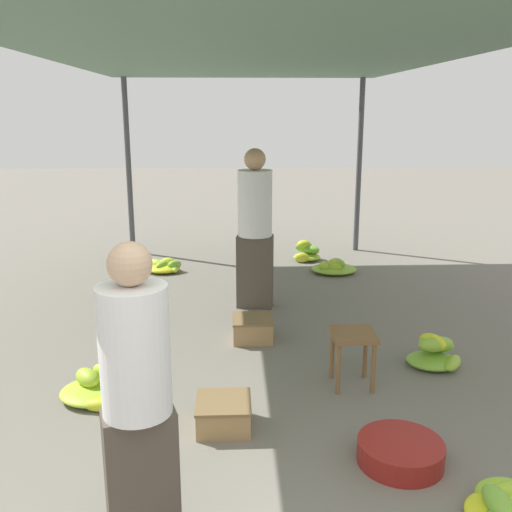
{
  "coord_description": "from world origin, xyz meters",
  "views": [
    {
      "loc": [
        -0.21,
        -1.91,
        2.13
      ],
      "look_at": [
        0.0,
        2.85,
        0.91
      ],
      "focal_mm": 40.0,
      "sensor_mm": 36.0,
      "label": 1
    }
  ],
  "objects_px": {
    "stool": "(353,343)",
    "banana_pile_left_2": "(121,289)",
    "banana_pile_right_2": "(435,353)",
    "banana_pile_right_0": "(505,505)",
    "banana_pile_left_0": "(164,266)",
    "crate_mid": "(224,414)",
    "crate_near": "(253,328)",
    "vendor_foreground": "(137,395)",
    "shopper_walking_mid": "(255,227)",
    "basin_black": "(400,452)",
    "banana_pile_right_3": "(307,252)",
    "banana_pile_right_1": "(333,267)",
    "banana_pile_left_1": "(100,388)"
  },
  "relations": [
    {
      "from": "banana_pile_right_2",
      "to": "banana_pile_right_0",
      "type": "bearing_deg",
      "value": -98.6
    },
    {
      "from": "basin_black",
      "to": "shopper_walking_mid",
      "type": "distance_m",
      "value": 3.17
    },
    {
      "from": "basin_black",
      "to": "banana_pile_right_3",
      "type": "xyz_separation_m",
      "value": [
        0.06,
        4.95,
        0.05
      ]
    },
    {
      "from": "banana_pile_left_1",
      "to": "banana_pile_right_2",
      "type": "distance_m",
      "value": 2.78
    },
    {
      "from": "banana_pile_left_2",
      "to": "banana_pile_right_1",
      "type": "relative_size",
      "value": 0.89
    },
    {
      "from": "banana_pile_left_2",
      "to": "banana_pile_right_0",
      "type": "distance_m",
      "value": 4.83
    },
    {
      "from": "stool",
      "to": "banana_pile_right_0",
      "type": "distance_m",
      "value": 1.66
    },
    {
      "from": "banana_pile_left_1",
      "to": "banana_pile_left_2",
      "type": "height_order",
      "value": "banana_pile_left_2"
    },
    {
      "from": "vendor_foreground",
      "to": "shopper_walking_mid",
      "type": "height_order",
      "value": "shopper_walking_mid"
    },
    {
      "from": "stool",
      "to": "banana_pile_right_1",
      "type": "relative_size",
      "value": 0.75
    },
    {
      "from": "banana_pile_left_2",
      "to": "crate_near",
      "type": "xyz_separation_m",
      "value": [
        1.51,
        -1.43,
        0.04
      ]
    },
    {
      "from": "banana_pile_right_0",
      "to": "crate_near",
      "type": "xyz_separation_m",
      "value": [
        -1.26,
        2.53,
        0.03
      ]
    },
    {
      "from": "stool",
      "to": "banana_pile_right_2",
      "type": "distance_m",
      "value": 0.88
    },
    {
      "from": "basin_black",
      "to": "banana_pile_left_1",
      "type": "bearing_deg",
      "value": 155.65
    },
    {
      "from": "crate_near",
      "to": "shopper_walking_mid",
      "type": "bearing_deg",
      "value": 86.25
    },
    {
      "from": "basin_black",
      "to": "shopper_walking_mid",
      "type": "height_order",
      "value": "shopper_walking_mid"
    },
    {
      "from": "shopper_walking_mid",
      "to": "banana_pile_left_1",
      "type": "bearing_deg",
      "value": -121.94
    },
    {
      "from": "banana_pile_left_1",
      "to": "crate_mid",
      "type": "height_order",
      "value": "banana_pile_left_1"
    },
    {
      "from": "banana_pile_left_0",
      "to": "banana_pile_right_1",
      "type": "bearing_deg",
      "value": -4.17
    },
    {
      "from": "vendor_foreground",
      "to": "banana_pile_right_1",
      "type": "xyz_separation_m",
      "value": [
        1.83,
        4.86,
        -0.74
      ]
    },
    {
      "from": "banana_pile_left_1",
      "to": "banana_pile_right_0",
      "type": "xyz_separation_m",
      "value": [
        2.46,
        -1.44,
        0.0
      ]
    },
    {
      "from": "banana_pile_left_1",
      "to": "stool",
      "type": "bearing_deg",
      "value": 3.22
    },
    {
      "from": "banana_pile_right_2",
      "to": "banana_pile_right_3",
      "type": "bearing_deg",
      "value": 100.03
    },
    {
      "from": "banana_pile_right_1",
      "to": "shopper_walking_mid",
      "type": "distance_m",
      "value": 1.91
    },
    {
      "from": "vendor_foreground",
      "to": "stool",
      "type": "height_order",
      "value": "vendor_foreground"
    },
    {
      "from": "banana_pile_left_2",
      "to": "banana_pile_right_1",
      "type": "xyz_separation_m",
      "value": [
        2.69,
        0.82,
        0.01
      ]
    },
    {
      "from": "banana_pile_left_0",
      "to": "banana_pile_left_2",
      "type": "height_order",
      "value": "banana_pile_left_2"
    },
    {
      "from": "banana_pile_left_2",
      "to": "crate_mid",
      "type": "distance_m",
      "value": 3.24
    },
    {
      "from": "basin_black",
      "to": "banana_pile_left_1",
      "type": "height_order",
      "value": "banana_pile_left_1"
    },
    {
      "from": "banana_pile_right_2",
      "to": "crate_near",
      "type": "xyz_separation_m",
      "value": [
        -1.54,
        0.66,
        -0.01
      ]
    },
    {
      "from": "banana_pile_left_0",
      "to": "shopper_walking_mid",
      "type": "relative_size",
      "value": 0.31
    },
    {
      "from": "banana_pile_left_1",
      "to": "banana_pile_right_1",
      "type": "xyz_separation_m",
      "value": [
        2.38,
        3.34,
        -0.0
      ]
    },
    {
      "from": "banana_pile_right_3",
      "to": "shopper_walking_mid",
      "type": "distance_m",
      "value": 2.3
    },
    {
      "from": "banana_pile_right_0",
      "to": "basin_black",
      "type": "bearing_deg",
      "value": 128.86
    },
    {
      "from": "stool",
      "to": "banana_pile_left_1",
      "type": "distance_m",
      "value": 1.98
    },
    {
      "from": "banana_pile_right_1",
      "to": "banana_pile_right_0",
      "type": "bearing_deg",
      "value": -89.03
    },
    {
      "from": "banana_pile_right_0",
      "to": "shopper_walking_mid",
      "type": "bearing_deg",
      "value": 108.98
    },
    {
      "from": "stool",
      "to": "shopper_walking_mid",
      "type": "height_order",
      "value": "shopper_walking_mid"
    },
    {
      "from": "stool",
      "to": "banana_pile_left_2",
      "type": "relative_size",
      "value": 0.84
    },
    {
      "from": "crate_near",
      "to": "crate_mid",
      "type": "height_order",
      "value": "crate_near"
    },
    {
      "from": "basin_black",
      "to": "banana_pile_right_0",
      "type": "distance_m",
      "value": 0.66
    },
    {
      "from": "banana_pile_right_1",
      "to": "basin_black",
      "type": "bearing_deg",
      "value": -94.47
    },
    {
      "from": "banana_pile_left_0",
      "to": "banana_pile_right_3",
      "type": "height_order",
      "value": "banana_pile_right_3"
    },
    {
      "from": "banana_pile_left_2",
      "to": "banana_pile_right_1",
      "type": "bearing_deg",
      "value": 16.91
    },
    {
      "from": "banana_pile_left_0",
      "to": "crate_mid",
      "type": "bearing_deg",
      "value": -77.86
    },
    {
      "from": "stool",
      "to": "shopper_walking_mid",
      "type": "distance_m",
      "value": 2.11
    },
    {
      "from": "crate_near",
      "to": "crate_mid",
      "type": "xyz_separation_m",
      "value": [
        -0.26,
        -1.56,
        -0.01
      ]
    },
    {
      "from": "basin_black",
      "to": "banana_pile_right_1",
      "type": "distance_m",
      "value": 4.28
    },
    {
      "from": "banana_pile_right_2",
      "to": "crate_near",
      "type": "height_order",
      "value": "banana_pile_right_2"
    },
    {
      "from": "stool",
      "to": "basin_black",
      "type": "bearing_deg",
      "value": -84.95
    }
  ]
}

